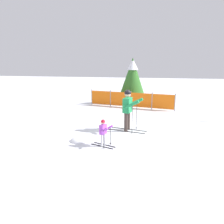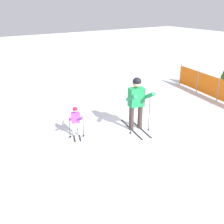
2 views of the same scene
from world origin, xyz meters
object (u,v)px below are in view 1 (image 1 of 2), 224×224
at_px(skier_adult, 128,106).
at_px(safety_fence, 131,100).
at_px(conifer_far, 132,75).
at_px(skier_child, 103,131).

relative_size(skier_adult, safety_fence, 0.33).
distance_m(skier_adult, safety_fence, 4.93).
height_order(safety_fence, conifer_far, conifer_far).
xyz_separation_m(skier_adult, conifer_far, (-0.38, 6.41, 0.91)).
height_order(skier_adult, conifer_far, conifer_far).
height_order(skier_adult, safety_fence, skier_adult).
bearing_deg(conifer_far, safety_fence, -88.78).
relative_size(skier_adult, conifer_far, 0.56).
xyz_separation_m(safety_fence, conifer_far, (-0.03, 1.53, 1.48)).
relative_size(skier_adult, skier_child, 1.83).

